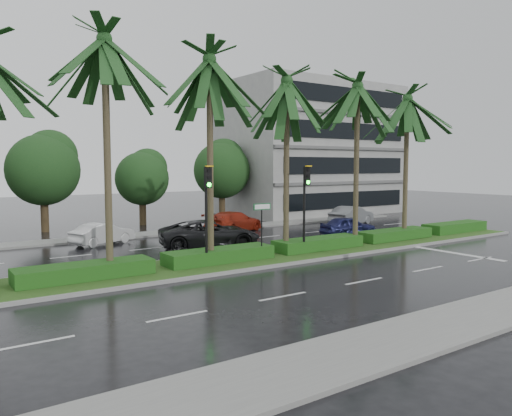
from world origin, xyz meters
TOP-DOWN VIEW (x-y plane):
  - ground at (0.00, 0.00)m, footprint 120.00×120.00m
  - near_sidewalk at (0.00, -10.20)m, footprint 40.00×2.40m
  - far_sidewalk at (0.00, 12.00)m, footprint 40.00×2.00m
  - median at (0.00, 1.00)m, footprint 36.00×4.00m
  - hedge at (0.00, 1.00)m, footprint 35.20×1.40m
  - lane_markings at (3.04, -0.43)m, footprint 34.00×13.06m
  - palm_row at (-1.25, 1.02)m, footprint 26.30×4.20m
  - signal_median_left at (-4.00, 0.30)m, footprint 0.34×0.42m
  - signal_median_right at (1.50, 0.30)m, footprint 0.34×0.42m
  - street_sign at (-1.00, 0.48)m, footprint 0.95×0.09m
  - bg_trees at (-0.26, 17.59)m, footprint 32.88×4.92m
  - building at (17.00, 18.00)m, footprint 16.00×10.00m
  - car_white at (-5.50, 9.86)m, footprint 2.57×3.98m
  - car_darkgrey at (-1.00, 5.43)m, footprint 3.96×6.00m
  - car_red at (3.50, 10.12)m, footprint 3.66×5.25m
  - car_blue at (8.50, 4.31)m, footprint 2.03×3.88m
  - car_grey at (13.07, 8.51)m, footprint 2.56×4.60m

SIDE VIEW (x-z plane):
  - ground at x=0.00m, z-range 0.00..0.00m
  - lane_markings at x=3.04m, z-range 0.00..0.01m
  - near_sidewalk at x=0.00m, z-range 0.00..0.12m
  - far_sidewalk at x=0.00m, z-range 0.00..0.12m
  - median at x=0.00m, z-range 0.00..0.16m
  - hedge at x=0.00m, z-range 0.15..0.75m
  - car_white at x=-5.50m, z-range 0.00..1.24m
  - car_blue at x=8.50m, z-range 0.00..1.26m
  - car_red at x=3.50m, z-range 0.00..1.41m
  - car_grey at x=13.07m, z-range 0.00..1.44m
  - car_darkgrey at x=-1.00m, z-range 0.00..1.53m
  - street_sign at x=-1.00m, z-range 0.82..3.42m
  - signal_median_left at x=-4.00m, z-range 0.82..5.18m
  - signal_median_right at x=1.50m, z-range 0.82..5.18m
  - bg_trees at x=-0.26m, z-range 0.83..7.94m
  - building at x=17.00m, z-range 0.00..12.00m
  - palm_row at x=-1.25m, z-range 3.12..13.14m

